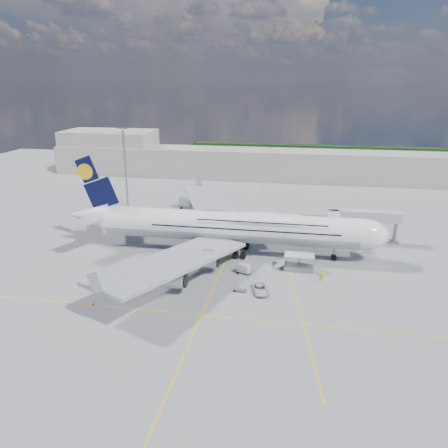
% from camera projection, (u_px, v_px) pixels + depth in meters
% --- Properties ---
extents(ground, '(300.00, 300.00, 0.00)m').
position_uv_depth(ground, '(221.00, 270.00, 97.43)').
color(ground, gray).
rests_on(ground, ground).
extents(taxi_line_main, '(0.25, 220.00, 0.01)m').
position_uv_depth(taxi_line_main, '(221.00, 269.00, 97.43)').
color(taxi_line_main, yellow).
rests_on(taxi_line_main, ground).
extents(taxi_line_cross, '(120.00, 0.25, 0.01)m').
position_uv_depth(taxi_line_cross, '(202.00, 315.00, 78.76)').
color(taxi_line_cross, yellow).
rests_on(taxi_line_cross, ground).
extents(taxi_line_diag, '(14.16, 99.06, 0.01)m').
position_uv_depth(taxi_line_diag, '(286.00, 257.00, 104.45)').
color(taxi_line_diag, yellow).
rests_on(taxi_line_diag, ground).
extents(airliner, '(77.26, 79.15, 23.71)m').
position_uv_depth(airliner, '(230.00, 226.00, 104.53)').
color(airliner, white).
rests_on(airliner, ground).
extents(jet_bridge, '(18.80, 12.10, 8.50)m').
position_uv_depth(jet_bridge, '(352.00, 219.00, 109.87)').
color(jet_bridge, '#B7B7BC').
rests_on(jet_bridge, ground).
extents(cargo_loader, '(8.53, 3.20, 3.67)m').
position_uv_depth(cargo_loader, '(298.00, 265.00, 96.96)').
color(cargo_loader, silver).
rests_on(cargo_loader, ground).
extents(light_mast, '(3.00, 0.70, 25.50)m').
position_uv_depth(light_mast, '(125.00, 167.00, 141.81)').
color(light_mast, gray).
rests_on(light_mast, ground).
extents(terminal, '(180.00, 16.00, 12.00)m').
position_uv_depth(terminal, '(262.00, 164.00, 184.18)').
color(terminal, '#B2AD9E').
rests_on(terminal, ground).
extents(hangar, '(40.00, 22.00, 18.00)m').
position_uv_depth(hangar, '(110.00, 151.00, 199.42)').
color(hangar, '#B2AD9E').
rests_on(hangar, ground).
extents(tree_line, '(160.00, 6.00, 8.00)m').
position_uv_depth(tree_line, '(349.00, 154.00, 220.22)').
color(tree_line, '#193814').
rests_on(tree_line, ground).
extents(dolly_row_a, '(3.33, 2.03, 0.46)m').
position_uv_depth(dolly_row_a, '(168.00, 272.00, 95.11)').
color(dolly_row_a, gray).
rests_on(dolly_row_a, ground).
extents(dolly_row_b, '(3.11, 2.38, 0.40)m').
position_uv_depth(dolly_row_b, '(135.00, 289.00, 87.86)').
color(dolly_row_b, gray).
rests_on(dolly_row_b, ground).
extents(dolly_row_c, '(3.81, 2.97, 0.49)m').
position_uv_depth(dolly_row_c, '(153.00, 261.00, 101.06)').
color(dolly_row_c, gray).
rests_on(dolly_row_c, ground).
extents(dolly_back, '(3.15, 2.32, 0.41)m').
position_uv_depth(dolly_back, '(128.00, 273.00, 94.73)').
color(dolly_back, gray).
rests_on(dolly_back, ground).
extents(dolly_nose_far, '(2.86, 1.95, 0.38)m').
position_uv_depth(dolly_nose_far, '(240.00, 290.00, 87.42)').
color(dolly_nose_far, gray).
rests_on(dolly_nose_far, ground).
extents(dolly_nose_near, '(3.72, 2.80, 2.10)m').
position_uv_depth(dolly_nose_near, '(244.00, 268.00, 95.24)').
color(dolly_nose_near, gray).
rests_on(dolly_nose_near, ground).
extents(baggage_tug, '(3.01, 1.46, 1.86)m').
position_uv_depth(baggage_tug, '(158.00, 270.00, 95.40)').
color(baggage_tug, silver).
rests_on(baggage_tug, ground).
extents(catering_truck_inner, '(6.30, 3.91, 3.50)m').
position_uv_depth(catering_truck_inner, '(199.00, 227.00, 120.06)').
color(catering_truck_inner, gray).
rests_on(catering_truck_inner, ground).
extents(catering_truck_outer, '(7.41, 5.63, 4.07)m').
position_uv_depth(catering_truck_outer, '(189.00, 205.00, 139.79)').
color(catering_truck_outer, gray).
rests_on(catering_truck_outer, ground).
extents(service_van, '(4.03, 6.14, 1.57)m').
position_uv_depth(service_van, '(260.00, 289.00, 86.73)').
color(service_van, silver).
rests_on(service_van, ground).
extents(crew_nose, '(0.71, 0.61, 1.66)m').
position_uv_depth(crew_nose, '(314.00, 247.00, 107.81)').
color(crew_nose, '#C4FF1A').
rests_on(crew_nose, ground).
extents(crew_loader, '(1.11, 1.07, 1.80)m').
position_uv_depth(crew_loader, '(321.00, 278.00, 91.40)').
color(crew_loader, '#CFE418').
rests_on(crew_loader, ground).
extents(crew_wing, '(0.46, 1.07, 1.81)m').
position_uv_depth(crew_wing, '(184.00, 269.00, 95.61)').
color(crew_wing, '#C4E217').
rests_on(crew_wing, ground).
extents(crew_van, '(1.07, 1.12, 1.93)m').
position_uv_depth(crew_van, '(324.00, 274.00, 93.17)').
color(crew_van, '#ABF319').
rests_on(crew_van, ground).
extents(crew_tug, '(1.39, 1.06, 1.90)m').
position_uv_depth(crew_tug, '(189.00, 268.00, 95.87)').
color(crew_tug, '#C2E418').
rests_on(crew_tug, ground).
extents(cone_nose, '(0.41, 0.41, 0.52)m').
position_uv_depth(cone_nose, '(370.00, 252.00, 106.75)').
color(cone_nose, orange).
rests_on(cone_nose, ground).
extents(cone_wing_left_inner, '(0.43, 0.43, 0.55)m').
position_uv_depth(cone_wing_left_inner, '(203.00, 240.00, 114.20)').
color(cone_wing_left_inner, orange).
rests_on(cone_wing_left_inner, ground).
extents(cone_wing_left_outer, '(0.45, 0.45, 0.57)m').
position_uv_depth(cone_wing_left_outer, '(214.00, 214.00, 136.10)').
color(cone_wing_left_outer, orange).
rests_on(cone_wing_left_outer, ground).
extents(cone_wing_right_inner, '(0.45, 0.45, 0.57)m').
position_uv_depth(cone_wing_right_inner, '(153.00, 273.00, 95.04)').
color(cone_wing_right_inner, orange).
rests_on(cone_wing_right_inner, ground).
extents(cone_wing_right_outer, '(0.43, 0.43, 0.55)m').
position_uv_depth(cone_wing_right_outer, '(93.00, 304.00, 82.21)').
color(cone_wing_right_outer, orange).
rests_on(cone_wing_right_outer, ground).
extents(cone_tail, '(0.41, 0.41, 0.52)m').
position_uv_depth(cone_tail, '(77.00, 247.00, 109.80)').
color(cone_tail, orange).
rests_on(cone_tail, ground).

